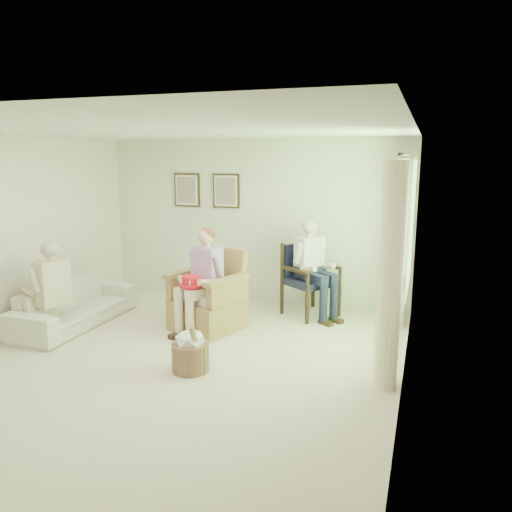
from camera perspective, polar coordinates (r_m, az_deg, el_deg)
name	(u,v)px	position (r m, az deg, el deg)	size (l,w,h in m)	color
floor	(174,363)	(5.93, -9.34, -11.99)	(5.50, 5.50, 0.00)	beige
back_wall	(253,221)	(8.03, -0.32, 3.97)	(5.00, 0.04, 2.60)	silver
right_wall	(408,269)	(4.88, 16.96, -1.38)	(0.04, 5.50, 2.60)	silver
ceiling	(166,130)	(5.45, -10.24, 13.99)	(5.00, 5.50, 0.02)	white
window	(411,222)	(6.02, 17.25, 3.70)	(0.13, 2.50, 1.63)	#2D6B23
curtain_left	(390,277)	(5.13, 15.07, -2.37)	(0.34, 0.34, 2.30)	#FFF6C7
curtain_right	(401,245)	(7.05, 16.24, 1.25)	(0.34, 0.34, 2.30)	#FFF6C7
framed_print_left	(187,190)	(8.40, -7.90, 7.48)	(0.45, 0.05, 0.55)	#382114
framed_print_right	(226,191)	(8.11, -3.44, 7.43)	(0.45, 0.05, 0.55)	#382114
wicker_armchair	(208,304)	(6.90, -5.46, -5.45)	(0.85, 0.84, 1.08)	#A58D4E
wood_armchair	(312,276)	(7.49, 6.43, -2.30)	(0.68, 0.64, 1.05)	black
sofa	(75,305)	(7.46, -20.01, -5.29)	(0.76, 1.95, 0.57)	silver
person_wicker	(203,273)	(6.65, -6.04, -1.97)	(0.40, 0.63, 1.37)	beige
person_dark	(310,261)	(7.27, 6.18, -0.60)	(0.40, 0.63, 1.41)	#191D37
person_sofa	(48,284)	(7.01, -22.65, -3.02)	(0.42, 0.62, 1.24)	beige
red_hat	(191,282)	(6.54, -7.40, -2.99)	(0.32, 0.32, 0.14)	red
hatbox	(190,351)	(5.62, -7.50, -10.68)	(0.51, 0.51, 0.60)	tan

